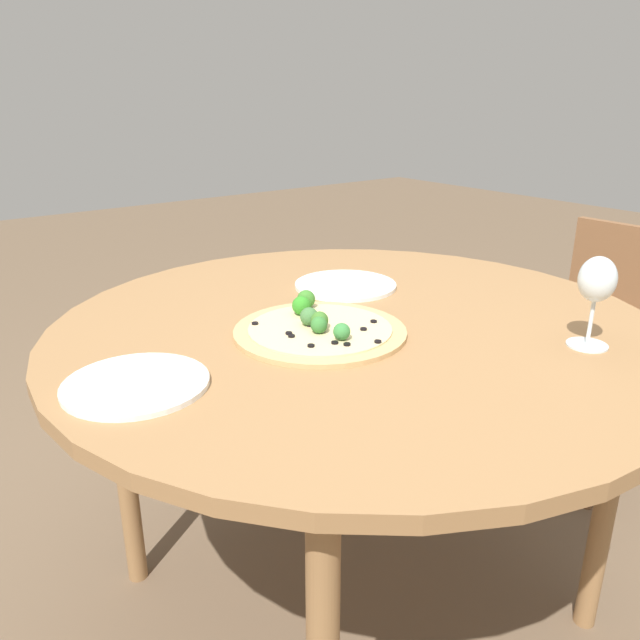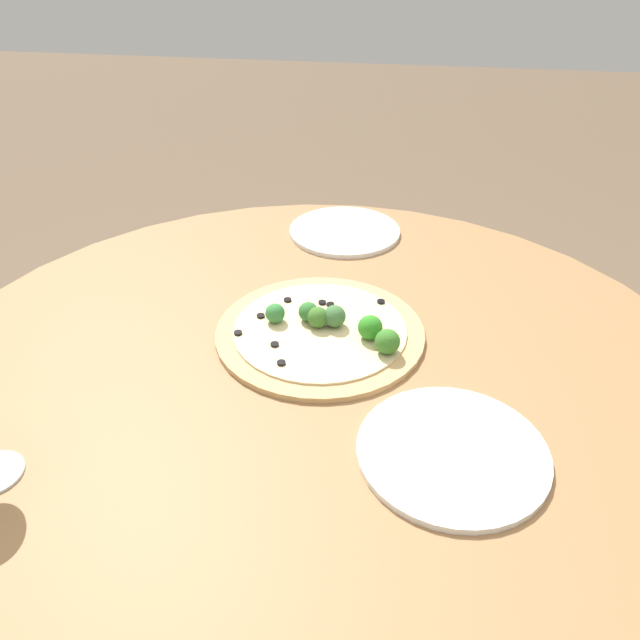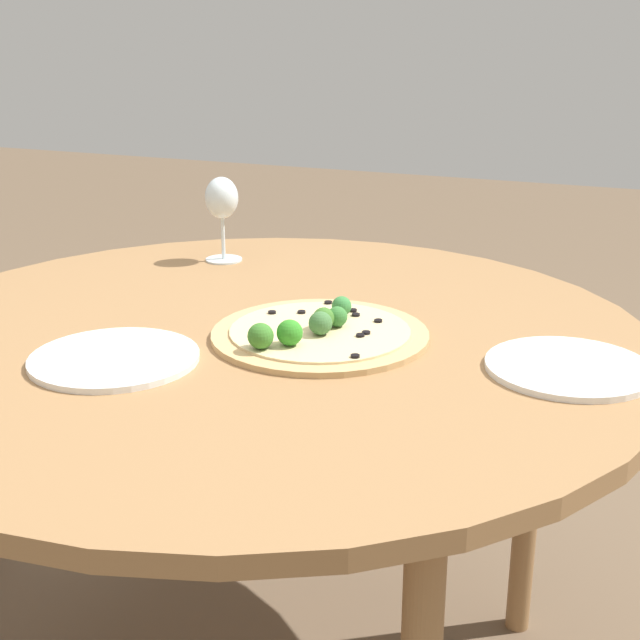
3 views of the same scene
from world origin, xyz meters
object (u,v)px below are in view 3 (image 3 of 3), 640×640
pizza (318,332)px  plate_far (114,358)px  wine_glass (222,202)px  plate_near (569,367)px

pizza → plate_far: 0.33m
wine_glass → plate_near: 0.87m
pizza → wine_glass: wine_glass is taller
pizza → plate_near: size_ratio=1.45×
wine_glass → plate_far: (0.13, -0.59, -0.12)m
wine_glass → plate_near: (0.78, -0.37, -0.12)m
plate_far → wine_glass: bearing=102.2°
plate_far → plate_near: bearing=19.2°
wine_glass → plate_near: size_ratio=0.73×
pizza → plate_far: size_ratio=1.38×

